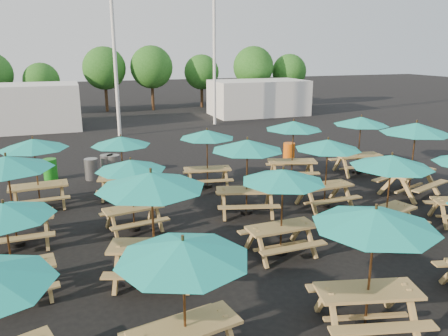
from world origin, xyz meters
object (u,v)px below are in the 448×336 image
object	(u,v)px
picnic_unit_3	(34,148)
picnic_unit_18	(416,132)
picnic_unit_4	(183,257)
waste_bin_2	(107,165)
picnic_unit_10	(247,149)
picnic_unit_15	(293,129)
waste_bin_0	(50,169)
waste_bin_4	(289,152)
picnic_unit_6	(131,169)
picnic_unit_2	(7,168)
picnic_unit_1	(5,215)
picnic_unit_11	(207,137)
waste_bin_1	(92,169)
picnic_unit_7	(121,144)
picnic_unit_8	(375,224)
picnic_unit_13	(391,166)
picnic_unit_14	(328,148)
waste_bin_3	(114,165)
picnic_unit_19	(361,124)
picnic_unit_9	(283,180)
picnic_unit_5	(151,186)

from	to	relation	value
picnic_unit_3	picnic_unit_18	distance (m)	12.39
picnic_unit_4	waste_bin_2	xyz separation A→B (m)	(-0.16, 11.72, -1.52)
picnic_unit_10	picnic_unit_15	distance (m)	4.04
waste_bin_0	waste_bin_4	size ratio (longest dim) A/B	1.00
picnic_unit_6	picnic_unit_15	distance (m)	7.06
picnic_unit_2	waste_bin_4	world-z (taller)	picnic_unit_2
picnic_unit_1	picnic_unit_11	world-z (taller)	picnic_unit_11
picnic_unit_18	waste_bin_1	distance (m)	11.85
picnic_unit_4	picnic_unit_7	bearing A→B (deg)	78.76
picnic_unit_8	picnic_unit_15	xyz separation A→B (m)	(3.15, 8.73, -0.01)
picnic_unit_18	waste_bin_1	bearing A→B (deg)	132.52
picnic_unit_13	picnic_unit_14	xyz separation A→B (m)	(-0.29, 2.53, -0.05)
waste_bin_4	picnic_unit_7	bearing A→B (deg)	-161.70
picnic_unit_1	waste_bin_3	bearing A→B (deg)	64.03
waste_bin_0	picnic_unit_14	bearing A→B (deg)	-36.41
picnic_unit_4	picnic_unit_11	distance (m)	9.38
picnic_unit_3	picnic_unit_10	xyz separation A→B (m)	(6.02, -2.71, 0.07)
picnic_unit_14	waste_bin_2	size ratio (longest dim) A/B	2.70
picnic_unit_19	picnic_unit_4	bearing A→B (deg)	-132.22
picnic_unit_9	picnic_unit_18	bearing A→B (deg)	20.20
picnic_unit_6	waste_bin_0	world-z (taller)	picnic_unit_6
picnic_unit_2	picnic_unit_19	xyz separation A→B (m)	(12.43, 2.79, -0.06)
picnic_unit_3	waste_bin_2	xyz separation A→B (m)	(2.38, 3.10, -1.55)
picnic_unit_18	waste_bin_3	xyz separation A→B (m)	(-9.41, 5.92, -1.80)
waste_bin_1	waste_bin_2	bearing A→B (deg)	35.23
picnic_unit_7	picnic_unit_13	world-z (taller)	picnic_unit_13
picnic_unit_1	picnic_unit_2	distance (m)	2.69
picnic_unit_2	picnic_unit_8	bearing A→B (deg)	-45.00
picnic_unit_2	picnic_unit_9	xyz separation A→B (m)	(6.20, -2.67, -0.19)
picnic_unit_4	waste_bin_1	distance (m)	11.40
picnic_unit_3	picnic_unit_18	size ratio (longest dim) A/B	0.75
picnic_unit_10	waste_bin_3	xyz separation A→B (m)	(-3.40, 5.68, -1.62)
picnic_unit_3	picnic_unit_7	distance (m)	2.67
picnic_unit_18	waste_bin_2	size ratio (longest dim) A/B	3.64
picnic_unit_14	picnic_unit_18	world-z (taller)	picnic_unit_18
picnic_unit_10	picnic_unit_4	bearing A→B (deg)	-104.61
picnic_unit_6	waste_bin_3	size ratio (longest dim) A/B	2.67
picnic_unit_15	waste_bin_4	xyz separation A→B (m)	(1.28, 2.67, -1.60)
picnic_unit_11	waste_bin_2	distance (m)	4.62
picnic_unit_5	picnic_unit_15	world-z (taller)	picnic_unit_5
picnic_unit_5	picnic_unit_10	bearing A→B (deg)	60.70
waste_bin_0	picnic_unit_2	bearing A→B (deg)	-96.41
picnic_unit_7	picnic_unit_10	bearing A→B (deg)	-28.17
picnic_unit_13	waste_bin_4	distance (m)	8.48
picnic_unit_5	picnic_unit_10	distance (m)	4.56
picnic_unit_4	waste_bin_4	world-z (taller)	picnic_unit_4
waste_bin_1	picnic_unit_4	bearing A→B (deg)	-85.99
picnic_unit_11	picnic_unit_2	bearing A→B (deg)	-143.85
picnic_unit_4	waste_bin_3	xyz separation A→B (m)	(0.08, 11.59, -1.52)
picnic_unit_4	waste_bin_1	xyz separation A→B (m)	(-0.79, 11.27, -1.52)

